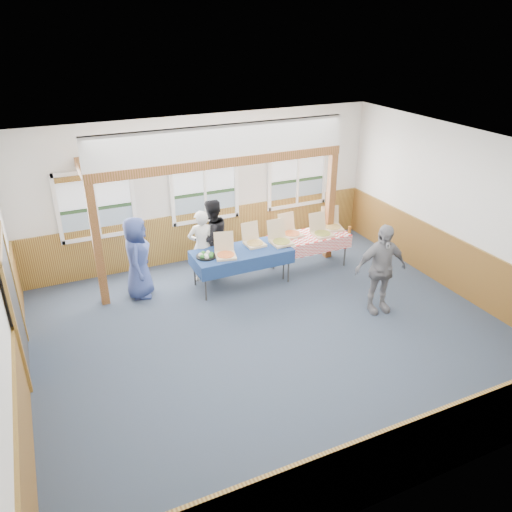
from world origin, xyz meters
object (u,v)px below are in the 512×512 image
(table_right, at_px, (309,238))
(woman_white, at_px, (202,246))
(man_blue, at_px, (138,258))
(table_left, at_px, (242,253))
(person_grey, at_px, (381,269))
(woman_black, at_px, (212,238))

(table_right, xyz_separation_m, woman_white, (-2.30, 0.41, 0.07))
(table_right, height_order, man_blue, man_blue)
(man_blue, bearing_deg, table_left, -82.21)
(person_grey, bearing_deg, table_left, 142.15)
(table_left, bearing_deg, person_grey, -26.77)
(table_left, bearing_deg, woman_black, 140.60)
(table_left, relative_size, person_grey, 1.25)
(table_left, bearing_deg, table_right, 22.85)
(woman_white, distance_m, person_grey, 3.59)
(woman_white, bearing_deg, woman_black, -144.90)
(table_right, bearing_deg, woman_black, -174.38)
(man_blue, bearing_deg, person_grey, -102.45)
(table_left, height_order, table_right, same)
(woman_white, distance_m, man_blue, 1.34)
(woman_black, bearing_deg, table_left, 102.97)
(woman_white, height_order, man_blue, man_blue)
(woman_black, bearing_deg, woman_white, 10.58)
(table_left, bearing_deg, woman_white, 162.45)
(table_right, relative_size, woman_black, 1.11)
(table_left, relative_size, woman_black, 1.29)
(woman_white, relative_size, man_blue, 0.93)
(person_grey, bearing_deg, man_blue, 156.99)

